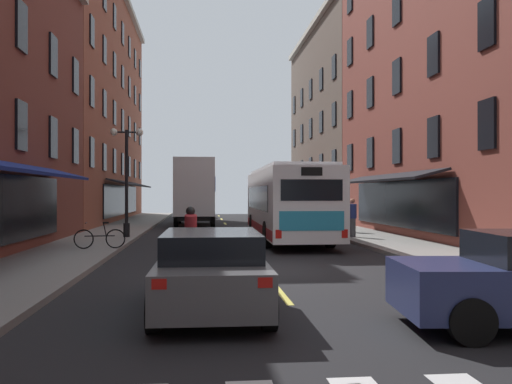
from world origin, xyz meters
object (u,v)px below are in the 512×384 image
(sedan_near, at_px, (211,269))
(sedan_mid, at_px, (199,209))
(bicycle_near, at_px, (100,238))
(street_lamp_twin, at_px, (127,176))
(pedestrian_far, at_px, (352,217))
(motorcycle_rider, at_px, (190,241))
(pedestrian_near, at_px, (347,214))
(box_truck, at_px, (195,192))
(transit_bus, at_px, (287,203))

(sedan_near, bearing_deg, sedan_mid, 90.54)
(bicycle_near, bearing_deg, street_lamp_twin, 87.40)
(pedestrian_far, bearing_deg, sedan_near, -147.35)
(street_lamp_twin, bearing_deg, pedestrian_far, -5.64)
(motorcycle_rider, distance_m, pedestrian_near, 13.29)
(pedestrian_far, bearing_deg, box_truck, 88.21)
(bicycle_near, relative_size, street_lamp_twin, 0.36)
(motorcycle_rider, xyz_separation_m, pedestrian_far, (6.82, 7.94, 0.29))
(sedan_near, distance_m, bicycle_near, 10.28)
(transit_bus, distance_m, sedan_mid, 23.83)
(pedestrian_near, bearing_deg, street_lamp_twin, -87.18)
(sedan_near, height_order, motorcycle_rider, motorcycle_rider)
(sedan_near, height_order, pedestrian_near, pedestrian_near)
(box_truck, relative_size, motorcycle_rider, 3.42)
(bicycle_near, bearing_deg, transit_bus, 29.59)
(pedestrian_near, xyz_separation_m, pedestrian_far, (-0.59, -3.08, -0.00))
(pedestrian_near, xyz_separation_m, street_lamp_twin, (-10.33, -2.12, 1.76))
(motorcycle_rider, relative_size, pedestrian_far, 1.24)
(sedan_mid, distance_m, street_lamp_twin, 22.80)
(bicycle_near, distance_m, street_lamp_twin, 5.52)
(sedan_near, bearing_deg, pedestrian_far, 65.10)
(motorcycle_rider, xyz_separation_m, bicycle_near, (-3.15, 3.87, -0.21))
(pedestrian_far, bearing_deg, bicycle_near, 169.74)
(bicycle_near, bearing_deg, pedestrian_near, 34.10)
(sedan_mid, bearing_deg, box_truck, -91.04)
(sedan_near, relative_size, pedestrian_near, 2.85)
(motorcycle_rider, distance_m, bicycle_near, 5.00)
(transit_bus, relative_size, sedan_mid, 2.52)
(sedan_near, relative_size, motorcycle_rider, 2.24)
(sedan_mid, height_order, motorcycle_rider, motorcycle_rider)
(sedan_mid, xyz_separation_m, street_lamp_twin, (-3.05, -22.50, 2.06))
(box_truck, height_order, motorcycle_rider, box_truck)
(box_truck, height_order, sedan_near, box_truck)
(sedan_mid, distance_m, bicycle_near, 27.73)
(pedestrian_far, xyz_separation_m, street_lamp_twin, (-9.75, 0.96, 1.77))
(box_truck, bearing_deg, street_lamp_twin, -104.81)
(sedan_near, relative_size, street_lamp_twin, 0.99)
(sedan_near, height_order, street_lamp_twin, street_lamp_twin)
(motorcycle_rider, relative_size, bicycle_near, 1.21)
(transit_bus, bearing_deg, sedan_near, -104.31)
(transit_bus, xyz_separation_m, box_truck, (-4.04, 11.70, 0.49))
(transit_bus, distance_m, bicycle_near, 8.25)
(sedan_near, bearing_deg, bicycle_near, 110.63)
(box_truck, distance_m, pedestrian_far, 13.61)
(transit_bus, xyz_separation_m, motorcycle_rider, (-3.95, -7.91, -0.92))
(motorcycle_rider, height_order, pedestrian_far, pedestrian_far)
(pedestrian_near, relative_size, pedestrian_far, 0.98)
(sedan_near, relative_size, sedan_mid, 1.05)
(motorcycle_rider, xyz_separation_m, pedestrian_near, (7.41, 11.02, 0.29))
(bicycle_near, height_order, pedestrian_far, pedestrian_far)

